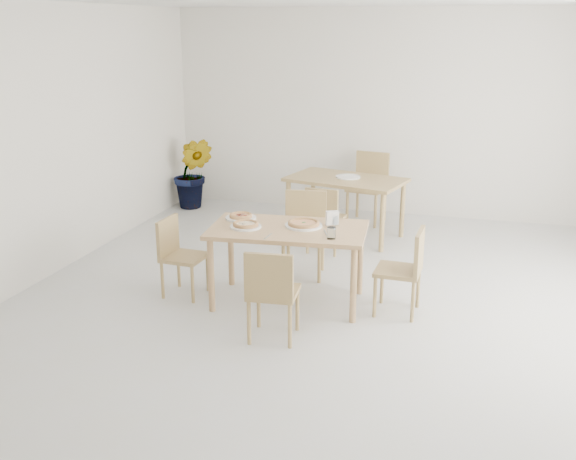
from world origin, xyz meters
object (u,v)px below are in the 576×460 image
(chair_west, at_px, (178,251))
(plate_margherita, at_px, (304,225))
(tumbler_a, at_px, (334,221))
(chair_east, at_px, (407,266))
(plate_empty, at_px, (348,177))
(potted_plant, at_px, (193,173))
(second_table, at_px, (346,185))
(tumbler_b, at_px, (331,233))
(pizza_margherita, at_px, (304,223))
(plate_mushroom, at_px, (246,226))
(plate_pepperoni, at_px, (241,218))
(pizza_pepperoni, at_px, (241,216))
(napkin_holder, at_px, (332,219))
(pizza_mushroom, at_px, (246,224))
(chair_south, at_px, (272,289))
(main_table, at_px, (288,237))
(chair_north, at_px, (304,227))
(chair_back_s, at_px, (324,215))
(chair_back_n, at_px, (369,182))

(chair_west, relative_size, plate_margherita, 2.20)
(plate_margherita, relative_size, tumbler_a, 3.63)
(chair_east, bearing_deg, plate_empty, -153.68)
(tumbler_a, bearing_deg, potted_plant, 134.34)
(second_table, bearing_deg, tumbler_b, -67.84)
(pizza_margherita, xyz_separation_m, potted_plant, (-2.42, 2.87, -0.27))
(plate_margherita, distance_m, plate_mushroom, 0.54)
(plate_pepperoni, xyz_separation_m, tumbler_b, (0.99, -0.37, 0.04))
(tumbler_b, bearing_deg, plate_pepperoni, 159.58)
(plate_margherita, bearing_deg, pizza_pepperoni, 173.44)
(chair_west, distance_m, plate_pepperoni, 0.70)
(napkin_holder, height_order, second_table, napkin_holder)
(plate_margherita, distance_m, tumbler_a, 0.30)
(pizza_mushroom, bearing_deg, chair_south, -56.64)
(tumbler_a, xyz_separation_m, plate_empty, (-0.29, 2.07, -0.04))
(main_table, xyz_separation_m, chair_north, (-0.06, 0.82, -0.15))
(pizza_margherita, distance_m, potted_plant, 3.76)
(chair_back_s, bearing_deg, potted_plant, -26.88)
(chair_north, relative_size, chair_back_s, 1.12)
(chair_west, distance_m, pizza_mushroom, 0.79)
(napkin_holder, height_order, potted_plant, potted_plant)
(chair_west, height_order, plate_pepperoni, chair_west)
(second_table, relative_size, potted_plant, 1.51)
(napkin_holder, distance_m, chair_back_s, 1.44)
(chair_back_n, bearing_deg, chair_north, -88.87)
(chair_east, relative_size, plate_empty, 2.66)
(chair_south, height_order, plate_mushroom, chair_south)
(pizza_pepperoni, bearing_deg, tumbler_b, -20.42)
(plate_pepperoni, height_order, second_table, plate_pepperoni)
(pizza_mushroom, bearing_deg, plate_margherita, 19.80)
(plate_margherita, xyz_separation_m, plate_empty, (-0.02, 2.18, 0.00))
(tumbler_b, distance_m, second_table, 2.46)
(plate_mushroom, relative_size, potted_plant, 0.29)
(plate_mushroom, xyz_separation_m, chair_back_n, (0.64, 3.10, -0.22))
(chair_south, bearing_deg, plate_empty, -95.47)
(chair_north, bearing_deg, chair_back_s, 78.04)
(chair_west, distance_m, napkin_holder, 1.55)
(plate_margherita, bearing_deg, tumbler_a, 22.37)
(second_table, bearing_deg, chair_back_s, -85.10)
(chair_west, relative_size, tumbler_b, 7.48)
(pizza_margherita, distance_m, tumbler_a, 0.29)
(chair_south, relative_size, plate_pepperoni, 2.72)
(main_table, bearing_deg, potted_plant, 122.30)
(chair_west, distance_m, pizza_margherita, 1.29)
(plate_pepperoni, height_order, pizza_margherita, pizza_margherita)
(chair_north, distance_m, chair_west, 1.39)
(plate_pepperoni, relative_size, plate_empty, 0.99)
(main_table, relative_size, pizza_pepperoni, 5.58)
(pizza_pepperoni, xyz_separation_m, tumbler_b, (0.99, -0.37, 0.02))
(main_table, distance_m, potted_plant, 3.74)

